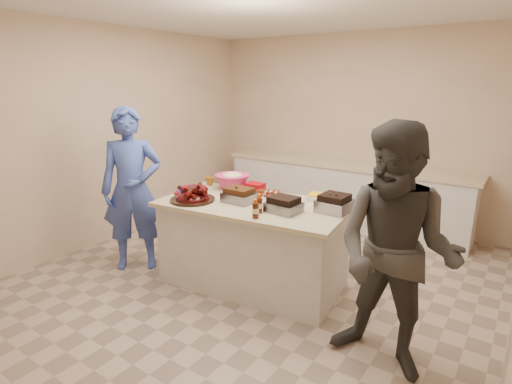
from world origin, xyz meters
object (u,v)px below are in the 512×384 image
Objects in this scene: island at (253,283)px; bbq_bottle_a at (255,218)px; mustard_bottle at (239,200)px; coleslaw_bowl at (232,188)px; bbq_bottle_b at (259,213)px; plastic_cup at (210,185)px; rib_platter at (193,201)px; guest_gray at (384,365)px; guest_blue at (139,265)px; roasting_pan at (334,211)px.

bbq_bottle_a reaches higher than island.
island is 10.87× the size of bbq_bottle_a.
coleslaw_bowl is at bearing 136.68° from mustard_bottle.
mustard_bottle is at bearing -43.32° from coleslaw_bowl.
coleslaw_bowl reaches higher than mustard_bottle.
plastic_cup is at bearing 153.91° from bbq_bottle_b.
mustard_bottle is at bearing 39.79° from rib_platter.
bbq_bottle_a is (0.79, -0.68, 0.00)m from coleslaw_bowl.
coleslaw_bowl is 3.13× the size of mustard_bottle.
guest_gray is (2.33, -0.76, -0.87)m from plastic_cup.
guest_blue is at bearing -125.23° from plastic_cup.
mustard_bottle is at bearing 168.95° from island.
guest_blue is (-1.13, -0.42, -0.87)m from mustard_bottle.
mustard_bottle is at bearing -23.73° from plastic_cup.
mustard_bottle reaches higher than roasting_pan.
roasting_pan is 1.58m from plastic_cup.
roasting_pan is at bearing 20.48° from rib_platter.
guest_blue is at bearing -170.61° from rib_platter.
roasting_pan is 1.33m from guest_gray.
guest_blue is 1.00× the size of guest_gray.
coleslaw_bowl is at bearing 140.92° from island.
bbq_bottle_b is (0.74, -0.54, 0.00)m from coleslaw_bowl.
rib_platter is at bearing -33.79° from guest_blue.
guest_gray is (2.06, -0.19, -0.87)m from rib_platter.
roasting_pan is 1.29m from coleslaw_bowl.
bbq_bottle_b is 1.15m from plastic_cup.
coleslaw_bowl reaches higher than rib_platter.
rib_platter is 0.76m from bbq_bottle_b.
guest_blue is at bearing -176.45° from guest_gray.
rib_platter is 0.46m from mustard_bottle.
guest_blue is at bearing -159.35° from mustard_bottle.
plastic_cup is (-0.30, -0.04, 0.00)m from coleslaw_bowl.
roasting_pan is (0.76, 0.20, 0.87)m from island.
island is 0.89m from mustard_bottle.
coleslaw_bowl is 2.29× the size of bbq_bottle_a.
guest_gray is (2.03, -0.80, -0.87)m from coleslaw_bowl.
guest_gray is at bearing -39.95° from roasting_pan.
bbq_bottle_a reaches higher than guest_blue.
guest_gray is (0.75, -0.67, -0.87)m from roasting_pan.
coleslaw_bowl is 0.22× the size of guest_blue.
island is at bearing -163.15° from roasting_pan.
rib_platter reaches higher than bbq_bottle_b.
bbq_bottle_a is 1.52m from guest_gray.
bbq_bottle_b is at bearing -29.60° from mustard_bottle.
bbq_bottle_a is at bearing -41.17° from guest_blue.
guest_gray is at bearing -18.06° from plastic_cup.
bbq_bottle_b is 1.77m from guest_blue.
roasting_pan is at bearing 37.57° from bbq_bottle_b.
bbq_bottle_b is at bearing -35.91° from guest_blue.
island reaches higher than guest_blue.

